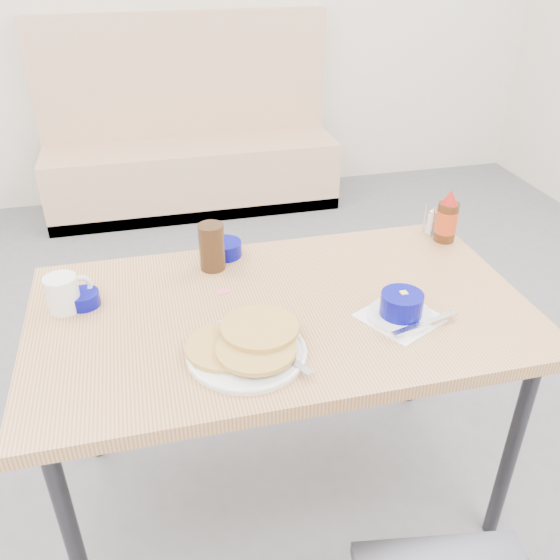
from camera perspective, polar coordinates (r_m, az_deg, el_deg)
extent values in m
plane|color=slate|center=(2.05, 1.96, -24.61)|extent=(6.00, 6.00, 0.00)
cube|color=tan|center=(4.11, -8.31, 9.90)|extent=(1.90, 0.55, 0.45)
cube|color=tan|center=(4.17, -9.21, 17.30)|extent=(1.90, 0.12, 1.00)
cube|color=#2D2D33|center=(4.18, -8.12, 7.54)|extent=(1.90, 0.55, 0.08)
cube|color=tan|center=(1.69, 0.14, -3.19)|extent=(1.40, 0.80, 0.04)
cylinder|color=#2D2D33|center=(1.71, -19.29, -22.58)|extent=(0.04, 0.04, 0.72)
cylinder|color=#2D2D33|center=(1.94, 21.38, -15.05)|extent=(0.04, 0.04, 0.72)
cylinder|color=#2D2D33|center=(2.16, -18.44, -8.93)|extent=(0.04, 0.04, 0.72)
cylinder|color=#2D2D33|center=(2.34, 13.11, -4.45)|extent=(0.04, 0.04, 0.72)
cylinder|color=white|center=(1.50, -3.22, -7.01)|extent=(0.30, 0.30, 0.02)
cylinder|color=#E8B857|center=(1.50, -5.32, -6.38)|extent=(0.20, 0.20, 0.01)
cylinder|color=#E8B857|center=(1.47, -2.32, -6.66)|extent=(0.20, 0.20, 0.01)
cylinder|color=#E8B857|center=(1.52, -1.95, -4.61)|extent=(0.20, 0.20, 0.01)
cube|color=silver|center=(1.46, 1.22, -7.74)|extent=(0.07, 0.13, 0.01)
cylinder|color=white|center=(1.75, -20.20, -1.23)|extent=(0.09, 0.09, 0.10)
cylinder|color=black|center=(1.73, -20.47, 0.06)|extent=(0.08, 0.08, 0.00)
torus|color=white|center=(1.76, -18.71, -0.70)|extent=(0.08, 0.04, 0.08)
cube|color=white|center=(1.67, 11.46, -3.54)|extent=(0.26, 0.26, 0.00)
cylinder|color=white|center=(1.66, 11.49, -3.33)|extent=(0.18, 0.18, 0.01)
cylinder|color=#05077F|center=(1.64, 11.62, -2.27)|extent=(0.12, 0.12, 0.06)
cylinder|color=white|center=(1.63, 11.72, -1.53)|extent=(0.10, 0.10, 0.01)
cube|color=#F4DB60|center=(1.63, 11.83, -1.28)|extent=(0.02, 0.02, 0.01)
cube|color=silver|center=(1.63, 13.75, -4.06)|extent=(0.21, 0.07, 0.01)
cylinder|color=#05077F|center=(1.77, -18.39, -1.73)|extent=(0.09, 0.09, 0.04)
cylinder|color=#05077F|center=(1.93, -5.34, 3.02)|extent=(0.11, 0.11, 0.05)
cylinder|color=#332010|center=(1.84, -6.58, 3.19)|extent=(0.10, 0.10, 0.15)
cube|color=silver|center=(2.16, 14.61, 4.62)|extent=(0.10, 0.08, 0.00)
cylinder|color=silver|center=(2.11, 14.49, 5.48)|extent=(0.01, 0.01, 0.10)
cylinder|color=silver|center=(2.16, 15.84, 5.93)|extent=(0.01, 0.01, 0.10)
cylinder|color=silver|center=(2.13, 13.75, 5.86)|extent=(0.01, 0.01, 0.10)
cylinder|color=silver|center=(2.18, 15.11, 6.30)|extent=(0.01, 0.01, 0.10)
cylinder|color=silver|center=(2.13, 14.37, 5.38)|extent=(0.03, 0.03, 0.07)
cylinder|color=#3F3326|center=(2.16, 15.11, 5.63)|extent=(0.03, 0.03, 0.07)
cylinder|color=#47230F|center=(2.08, 15.72, 5.39)|extent=(0.07, 0.07, 0.14)
cylinder|color=#C65917|center=(2.08, 15.73, 5.45)|extent=(0.07, 0.07, 0.08)
cone|color=#AD1610|center=(2.04, 16.09, 7.70)|extent=(0.05, 0.05, 0.05)
cube|color=#F75276|center=(1.75, -5.55, -1.13)|extent=(0.04, 0.03, 0.00)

